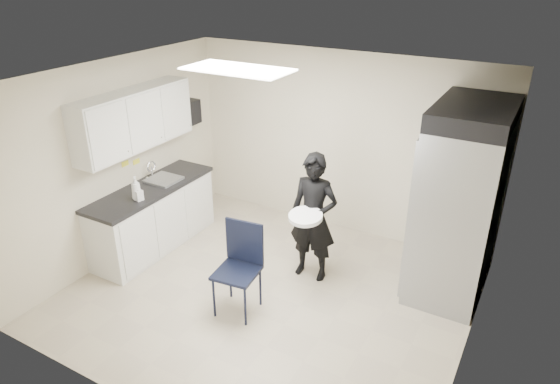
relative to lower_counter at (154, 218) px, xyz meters
The scene contains 21 objects.
floor 2.01m from the lower_counter, ahead, with size 4.50×4.50×0.00m, color tan.
ceiling 2.92m from the lower_counter, ahead, with size 4.50×4.50×0.00m, color white.
back_wall 2.79m from the lower_counter, 42.71° to the left, with size 4.50×4.50×0.00m, color beige.
left_wall 0.94m from the lower_counter, 146.31° to the right, with size 4.00×4.00×0.00m, color beige.
right_wall 4.29m from the lower_counter, ahead, with size 4.00×4.00×0.00m, color beige.
ceiling_panel 2.54m from the lower_counter, ahead, with size 1.20×0.60×0.02m, color white.
lower_counter is the anchor object (origin of this frame).
countertop 0.46m from the lower_counter, 90.00° to the left, with size 0.64×1.95×0.05m, color black.
sink 0.51m from the lower_counter, 85.43° to the left, with size 0.42×0.40×0.14m, color gray.
faucet 0.67m from the lower_counter, 125.75° to the left, with size 0.02×0.02×0.24m, color silver.
upper_cabinets 1.40m from the lower_counter, behind, with size 0.35×1.80×0.75m, color silver.
towel_dispenser 1.67m from the lower_counter, 99.38° to the left, with size 0.22×0.30×0.35m, color black.
notice_sticker_left 0.85m from the lower_counter, 161.21° to the right, with size 0.00×0.12×0.07m, color yellow.
notice_sticker_right 0.81m from the lower_counter, 161.21° to the left, with size 0.00×0.12×0.07m, color yellow.
commercial_fridge 3.98m from the lower_counter, 15.88° to the left, with size 0.80×1.35×2.10m, color gray.
fridge_compressor 4.31m from the lower_counter, 15.88° to the left, with size 0.80×1.35×0.20m, color black.
folding_chair 1.91m from the lower_counter, 19.12° to the right, with size 0.46×0.46×1.03m, color black.
man_tuxedo 2.30m from the lower_counter, 11.32° to the left, with size 0.60×0.40×1.64m, color black.
bucket_lid 2.30m from the lower_counter, ahead, with size 0.40×0.40×0.05m, color silver.
soap_bottle_a 0.74m from the lower_counter, 70.65° to the right, with size 0.12×0.12×0.31m, color white.
soap_bottle_b 0.71m from the lower_counter, 65.58° to the right, with size 0.09×0.09×0.20m, color #B2B3BE.
Camera 1 is at (2.55, -4.21, 3.70)m, focal length 32.00 mm.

